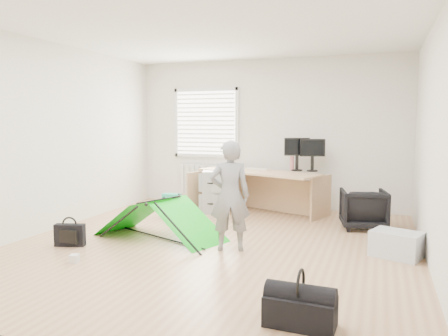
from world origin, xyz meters
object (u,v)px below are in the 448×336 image
(desk, at_px, (258,193))
(kite, at_px, (160,219))
(filing_cabinet, at_px, (217,191))
(monitor_left, at_px, (297,159))
(thermos, at_px, (292,163))
(storage_crate, at_px, (396,244))
(duffel_bag, at_px, (300,311))
(laptop_bag, at_px, (70,235))
(monitor_right, at_px, (312,159))
(person, at_px, (230,196))
(office_chair, at_px, (363,209))

(desk, relative_size, kite, 1.27)
(filing_cabinet, xyz_separation_m, monitor_left, (1.36, 0.30, 0.58))
(desk, bearing_deg, thermos, 51.10)
(thermos, distance_m, storage_crate, 2.74)
(thermos, bearing_deg, duffel_bag, -78.06)
(laptop_bag, bearing_deg, thermos, 36.75)
(desk, height_order, monitor_right, monitor_right)
(monitor_left, height_order, monitor_right, monitor_left)
(thermos, xyz_separation_m, kite, (-1.34, -2.28, -0.60))
(filing_cabinet, distance_m, person, 2.40)
(monitor_right, bearing_deg, kite, -144.95)
(thermos, xyz_separation_m, office_chair, (1.22, -0.78, -0.57))
(storage_crate, relative_size, laptop_bag, 1.43)
(monitor_right, height_order, duffel_bag, monitor_right)
(office_chair, distance_m, kite, 2.97)
(monitor_right, relative_size, thermos, 1.69)
(monitor_right, relative_size, office_chair, 0.65)
(storage_crate, bearing_deg, office_chair, 107.80)
(desk, bearing_deg, storage_crate, -19.09)
(storage_crate, bearing_deg, monitor_left, 126.81)
(filing_cabinet, xyz_separation_m, office_chair, (2.49, -0.47, -0.07))
(kite, bearing_deg, person, 11.80)
(laptop_bag, bearing_deg, monitor_right, 32.60)
(kite, xyz_separation_m, laptop_bag, (-0.90, -0.71, -0.12))
(person, distance_m, laptop_bag, 2.10)
(filing_cabinet, relative_size, thermos, 2.92)
(desk, distance_m, monitor_left, 0.89)
(monitor_left, bearing_deg, kite, -144.14)
(monitor_right, height_order, office_chair, monitor_right)
(thermos, distance_m, kite, 2.71)
(monitor_left, bearing_deg, thermos, 150.20)
(desk, distance_m, person, 2.20)
(office_chair, bearing_deg, kite, 18.91)
(duffel_bag, bearing_deg, monitor_left, 103.32)
(kite, bearing_deg, duffel_bag, -18.63)
(thermos, xyz_separation_m, duffel_bag, (0.89, -4.19, -0.74))
(thermos, distance_m, person, 2.50)
(laptop_bag, bearing_deg, office_chair, 16.18)
(filing_cabinet, bearing_deg, desk, -18.40)
(monitor_left, distance_m, kite, 2.77)
(storage_crate, bearing_deg, desk, 140.55)
(monitor_left, bearing_deg, storage_crate, -75.21)
(storage_crate, bearing_deg, monitor_right, 121.88)
(desk, bearing_deg, monitor_right, 39.27)
(person, distance_m, storage_crate, 2.02)
(monitor_right, relative_size, kite, 0.25)
(filing_cabinet, bearing_deg, monitor_right, -8.15)
(monitor_right, bearing_deg, laptop_bag, -149.32)
(desk, relative_size, laptop_bag, 5.76)
(monitor_right, distance_m, thermos, 0.36)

